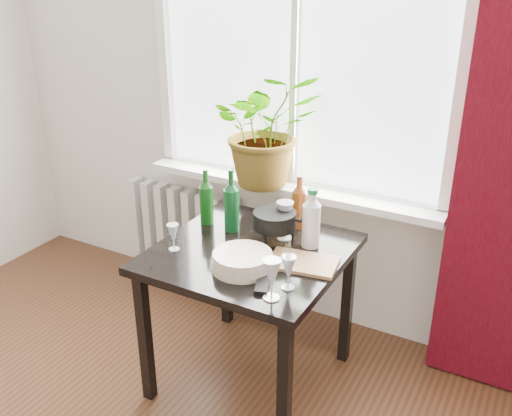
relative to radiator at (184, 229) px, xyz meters
The scene contains 18 objects.
window 1.43m from the radiator, ahead, with size 1.72×0.08×1.62m.
windowsill 0.87m from the radiator, ahead, with size 1.72×0.20×0.04m.
radiator is the anchor object (origin of this frame).
table 1.09m from the radiator, 36.54° to the right, with size 0.85×0.85×0.74m.
potted_plant 1.01m from the radiator, ahead, with size 0.56×0.48×0.62m, color #1F691C.
wine_bottle_left 0.87m from the radiator, 43.23° to the right, with size 0.07×0.07×0.29m, color #0D4410, non-canonical shape.
wine_bottle_right 0.98m from the radiator, 36.41° to the right, with size 0.07×0.07×0.32m, color #0D431C, non-canonical shape.
bottle_amber 1.11m from the radiator, 17.88° to the right, with size 0.07×0.07×0.28m, color #6F300C, non-canonical shape.
cleaning_bottle 1.28m from the radiator, 23.22° to the right, with size 0.08×0.08×0.29m, color silver, non-canonical shape.
wineglass_front_right 1.54m from the radiator, 40.14° to the right, with size 0.08×0.08×0.18m, color silver, non-canonical shape.
wineglass_far_right 1.49m from the radiator, 36.44° to the right, with size 0.06×0.06×0.15m, color #B6BAC4, non-canonical shape.
wineglass_back_center 1.14m from the radiator, 25.68° to the right, with size 0.08×0.08×0.20m, color silver, non-canonical shape.
wineglass_back_left 0.82m from the radiator, 31.56° to the right, with size 0.06×0.06×0.15m, color white, non-canonical shape.
wineglass_front_left 1.06m from the radiator, 56.05° to the right, with size 0.06×0.06×0.13m, color silver, non-canonical shape.
plate_stack 1.27m from the radiator, 41.40° to the right, with size 0.28×0.28×0.07m, color beige.
fondue_pot 1.13m from the radiator, 29.19° to the right, with size 0.23×0.20×0.16m, color black, non-canonical shape.
tv_remote 1.41m from the radiator, 39.81° to the right, with size 0.05×0.18×0.02m, color black.
cutting_board 1.34m from the radiator, 29.69° to the right, with size 0.30×0.19×0.02m, color #AA7B4C.
Camera 1 is at (1.25, -0.49, 1.99)m, focal length 40.00 mm.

